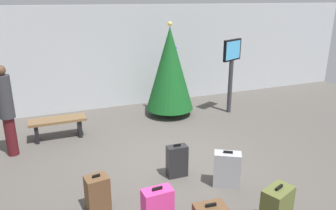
% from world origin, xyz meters
% --- Properties ---
extents(ground_plane, '(16.00, 16.00, 0.00)m').
position_xyz_m(ground_plane, '(0.00, 0.00, 0.00)').
color(ground_plane, '#514C47').
extents(back_wall, '(16.00, 0.20, 2.92)m').
position_xyz_m(back_wall, '(0.00, 3.90, 1.46)').
color(back_wall, '#B7BCC1').
rests_on(back_wall, ground_plane).
extents(holiday_tree, '(1.28, 1.28, 2.53)m').
position_xyz_m(holiday_tree, '(0.95, 2.54, 1.30)').
color(holiday_tree, '#4C3319').
rests_on(holiday_tree, ground_plane).
extents(flight_info_kiosk, '(0.70, 0.39, 2.05)m').
position_xyz_m(flight_info_kiosk, '(2.59, 2.11, 1.39)').
color(flight_info_kiosk, '#333338').
rests_on(flight_info_kiosk, ground_plane).
extents(waiting_bench, '(1.26, 0.44, 0.48)m').
position_xyz_m(waiting_bench, '(-2.03, 2.01, 0.35)').
color(waiting_bench, brown).
rests_on(waiting_bench, ground_plane).
extents(traveller_0, '(0.32, 0.32, 1.88)m').
position_xyz_m(traveller_0, '(-2.98, 1.51, 1.01)').
color(traveller_0, '#4C1419').
rests_on(traveller_0, ground_plane).
extents(suitcase_0, '(0.51, 0.42, 0.71)m').
position_xyz_m(suitcase_0, '(0.50, -2.41, 0.34)').
color(suitcase_0, '#59602D').
rests_on(suitcase_0, ground_plane).
extents(suitcase_1, '(0.37, 0.21, 0.63)m').
position_xyz_m(suitcase_1, '(-0.17, -0.54, 0.30)').
color(suitcase_1, '#232326').
rests_on(suitcase_1, ground_plane).
extents(suitcase_2, '(0.51, 0.44, 0.65)m').
position_xyz_m(suitcase_2, '(0.50, -1.16, 0.31)').
color(suitcase_2, '#9EA0A5').
rests_on(suitcase_2, ground_plane).
extents(suitcase_5, '(0.37, 0.32, 0.59)m').
position_xyz_m(suitcase_5, '(-1.69, -0.99, 0.28)').
color(suitcase_5, brown).
rests_on(suitcase_5, ground_plane).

